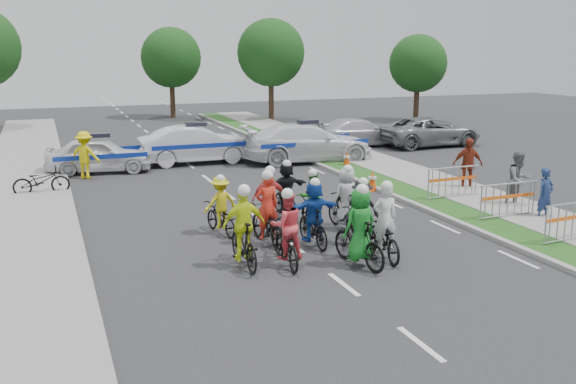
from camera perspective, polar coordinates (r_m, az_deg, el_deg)
name	(u,v)px	position (r m, az deg, el deg)	size (l,w,h in m)	color
ground	(344,285)	(13.86, 4.97, -8.20)	(90.00, 90.00, 0.00)	#28282B
curb_right	(421,207)	(20.42, 11.76, -1.34)	(0.20, 60.00, 0.12)	gray
grass_strip	(440,206)	(20.80, 13.38, -1.18)	(1.20, 60.00, 0.11)	#1F4C18
sidewalk_right	(487,200)	(21.85, 17.30, -0.72)	(2.40, 60.00, 0.13)	gray
sidewalk_left	(20,248)	(17.33, -22.71, -4.62)	(3.00, 60.00, 0.13)	gray
rider_0	(384,233)	(15.46, 8.49, -3.59)	(0.87, 1.94, 1.91)	black
rider_1	(359,235)	(14.76, 6.37, -3.79)	(0.91, 1.94, 1.97)	black
rider_2	(286,237)	(14.78, -0.16, -3.99)	(0.82, 1.86, 1.85)	black
rider_3	(244,236)	(14.67, -3.95, -3.88)	(0.99, 1.87, 1.97)	black
rider_4	(361,218)	(16.44, 6.50, -2.33)	(0.99, 1.74, 1.77)	black
rider_5	(313,217)	(16.15, 2.28, -2.28)	(1.43, 1.71, 1.79)	black
rider_6	(267,220)	(16.34, -1.91, -2.49)	(0.81, 1.97, 1.97)	black
rider_7	(346,205)	(17.68, 5.18, -1.12)	(0.83, 1.81, 1.85)	black
rider_8	(311,206)	(17.85, 2.07, -1.21)	(0.75, 1.70, 1.69)	black
rider_9	(269,208)	(17.23, -1.69, -1.41)	(0.98, 1.84, 1.89)	black
rider_10	(220,211)	(17.33, -6.03, -1.65)	(1.00, 1.70, 1.66)	black
rider_11	(286,193)	(18.91, -0.18, -0.08)	(1.40, 1.68, 1.74)	black
police_car_0	(99,155)	(26.87, -16.44, 3.19)	(1.67, 4.15, 1.42)	silver
police_car_1	(196,145)	(28.07, -8.14, 4.18)	(1.70, 4.88, 1.61)	silver
police_car_2	(308,143)	(28.20, 1.76, 4.41)	(2.35, 5.77, 1.67)	silver
civilian_sedan	(359,132)	(32.93, 6.29, 5.31)	(1.96, 4.81, 1.40)	#B7B7BC
civilian_suv	(430,132)	(33.49, 12.52, 5.27)	(2.43, 5.28, 1.47)	slate
spectator_0	(545,194)	(20.05, 21.91, -0.19)	(0.56, 0.37, 1.54)	navy
spectator_1	(519,180)	(21.26, 19.81, 1.04)	(0.87, 0.68, 1.80)	slate
spectator_2	(468,164)	(23.35, 15.68, 2.38)	(1.08, 0.45, 1.85)	maroon
marshal_hiviz	(85,155)	(25.73, -17.61, 3.16)	(1.17, 0.67, 1.82)	yellow
barrier_0	(573,223)	(17.90, 23.98, -2.55)	(2.00, 0.50, 1.12)	#A5A8AD
barrier_1	(508,202)	(19.65, 18.95, -0.83)	(2.00, 0.50, 1.12)	#A5A8AD
barrier_2	(453,184)	(21.74, 14.42, 0.73)	(2.00, 0.50, 1.12)	#A5A8AD
cone_0	(372,181)	(22.75, 7.51, 0.99)	(0.40, 0.40, 0.70)	#F24C0C
cone_1	(347,159)	(26.97, 5.26, 2.91)	(0.40, 0.40, 0.70)	#F24C0C
parked_bike	(41,181)	(23.40, -21.09, 0.93)	(0.64, 1.85, 0.97)	black
tree_1	(271,53)	(44.14, -1.53, 12.27)	(4.55, 4.55, 6.82)	#382619
tree_2	(418,64)	(44.48, 11.48, 11.12)	(3.85, 3.85, 5.77)	#382619
tree_4	(171,58)	(46.44, -10.37, 11.66)	(4.20, 4.20, 6.30)	#382619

